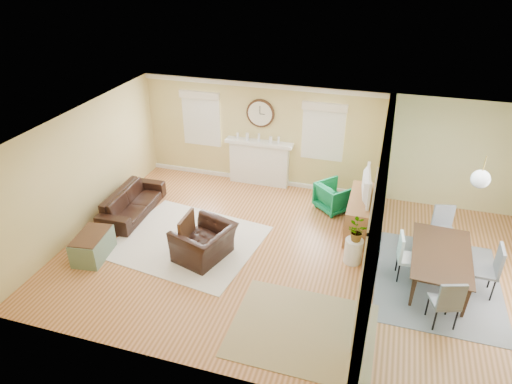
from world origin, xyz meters
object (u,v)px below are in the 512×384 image
eames_chair (204,243)px  green_chair (334,197)px  sofa (132,202)px  credenza (360,214)px  dining_table (441,268)px

eames_chair → green_chair: (2.16, 2.59, -0.01)m
sofa → credenza: bearing=-83.4°
sofa → credenza: 5.08m
eames_chair → credenza: bearing=140.3°
sofa → eames_chair: (2.21, -1.07, 0.06)m
dining_table → sofa: bearing=87.9°
green_chair → dining_table: size_ratio=0.40×
eames_chair → credenza: (2.81, 1.86, 0.05)m
sofa → green_chair: bearing=-73.1°
sofa → credenza: credenza is taller
sofa → dining_table: (6.59, -0.52, 0.03)m
sofa → green_chair: green_chair is taller
green_chair → dining_table: green_chair is taller
sofa → dining_table: dining_table is taller
eames_chair → green_chair: size_ratio=1.46×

